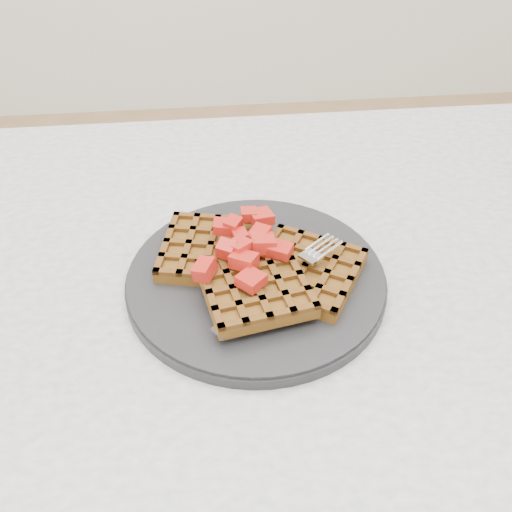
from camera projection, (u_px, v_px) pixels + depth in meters
The scene contains 5 objects.
table at pixel (374, 351), 0.69m from camera, with size 1.20×0.80×0.75m.
plate at pixel (256, 279), 0.60m from camera, with size 0.27×0.27×0.02m, color black.
waffles at pixel (257, 268), 0.59m from camera, with size 0.23×0.19×0.03m.
strawberry_pile at pixel (256, 245), 0.57m from camera, with size 0.15×0.15×0.02m, color #A01511, non-canonical shape.
fork at pixel (289, 286), 0.57m from camera, with size 0.02×0.18×0.02m, color silver, non-canonical shape.
Camera 1 is at (-0.19, -0.43, 1.17)m, focal length 40.00 mm.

